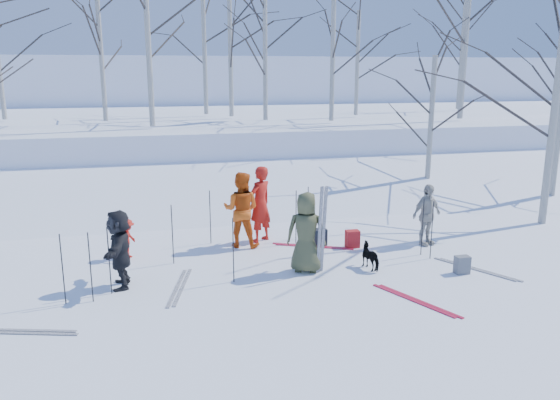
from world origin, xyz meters
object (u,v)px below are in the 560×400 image
object	(u,v)px
skier_red_north	(260,204)
backpack_dark	(319,237)
skier_cream_east	(427,215)
skier_redor_behind	(241,210)
backpack_red	(352,239)
skier_red_seated	(128,239)
backpack_grey	(462,265)
skier_grey_west	(119,249)
skier_olive_center	(306,232)
dog	(372,256)

from	to	relation	value
skier_red_north	backpack_dark	xyz separation A→B (m)	(1.35, -0.64, -0.75)
skier_cream_east	skier_redor_behind	bearing A→B (deg)	148.83
skier_redor_behind	backpack_red	distance (m)	2.78
skier_red_seated	backpack_dark	distance (m)	4.54
backpack_grey	backpack_dark	world-z (taller)	backpack_dark
skier_red_north	skier_grey_west	bearing A→B (deg)	-1.32
skier_cream_east	skier_red_seated	bearing A→B (deg)	155.35
skier_olive_center	dog	bearing A→B (deg)	-165.19
skier_grey_west	skier_olive_center	bearing A→B (deg)	91.92
skier_red_north	skier_redor_behind	distance (m)	0.60
skier_olive_center	dog	distance (m)	1.55
backpack_grey	skier_redor_behind	bearing A→B (deg)	145.29
skier_olive_center	skier_grey_west	distance (m)	3.79
skier_olive_center	skier_red_seated	size ratio (longest dim) A/B	1.89
skier_redor_behind	skier_red_seated	size ratio (longest dim) A/B	2.01
skier_olive_center	backpack_red	world-z (taller)	skier_olive_center
skier_grey_west	backpack_grey	xyz separation A→B (m)	(6.95, -0.95, -0.59)
skier_olive_center	skier_red_north	world-z (taller)	skier_red_north
skier_redor_behind	skier_grey_west	size ratio (longest dim) A/B	1.17
skier_red_north	backpack_red	world-z (taller)	skier_red_north
backpack_grey	backpack_dark	bearing A→B (deg)	132.26
skier_redor_behind	backpack_dark	distance (m)	2.04
skier_redor_behind	skier_cream_east	size ratio (longest dim) A/B	1.21
skier_cream_east	skier_olive_center	bearing A→B (deg)	178.58
dog	backpack_grey	bearing A→B (deg)	142.10
backpack_grey	backpack_dark	xyz separation A→B (m)	(-2.33, 2.57, 0.01)
skier_olive_center	dog	world-z (taller)	skier_olive_center
skier_olive_center	backpack_grey	distance (m)	3.36
backpack_red	skier_olive_center	bearing A→B (deg)	-140.19
dog	backpack_dark	bearing A→B (deg)	-87.05
skier_olive_center	skier_redor_behind	distance (m)	2.27
skier_red_seated	backpack_red	distance (m)	5.27
skier_redor_behind	backpack_red	size ratio (longest dim) A/B	4.36
skier_olive_center	backpack_red	distance (m)	2.12
skier_cream_east	skier_grey_west	distance (m)	7.22
skier_grey_west	backpack_grey	world-z (taller)	skier_grey_west
backpack_dark	skier_olive_center	bearing A→B (deg)	-116.53
skier_redor_behind	skier_grey_west	world-z (taller)	skier_redor_behind
skier_redor_behind	backpack_dark	world-z (taller)	skier_redor_behind
skier_olive_center	skier_cream_east	bearing A→B (deg)	-140.98
skier_redor_behind	backpack_grey	size ratio (longest dim) A/B	4.82
skier_grey_west	dog	world-z (taller)	skier_grey_west
skier_olive_center	skier_red_north	distance (m)	2.36
skier_grey_west	backpack_dark	xyz separation A→B (m)	(4.62, 1.62, -0.58)
dog	backpack_grey	distance (m)	1.89
backpack_dark	backpack_grey	bearing A→B (deg)	-47.74
backpack_red	backpack_grey	size ratio (longest dim) A/B	1.11
skier_red_north	dog	world-z (taller)	skier_red_north
skier_redor_behind	backpack_grey	distance (m)	5.17
skier_grey_west	backpack_red	size ratio (longest dim) A/B	3.73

